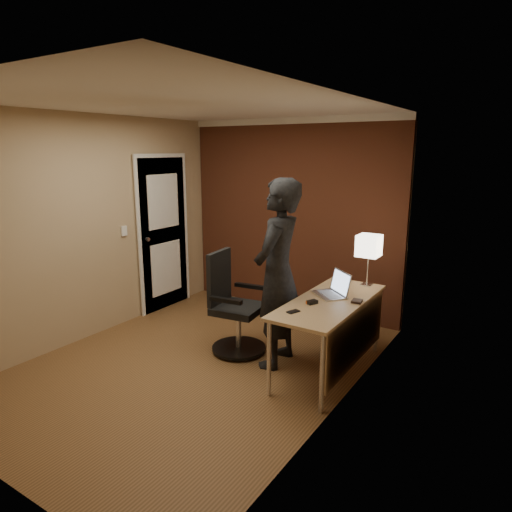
% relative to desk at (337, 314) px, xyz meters
% --- Properties ---
extents(room, '(4.00, 4.00, 4.00)m').
position_rel_desk_xyz_m(room, '(-1.53, 1.00, 0.77)').
color(room, brown).
rests_on(room, ground).
extents(desk, '(0.60, 1.50, 0.73)m').
position_rel_desk_xyz_m(desk, '(0.00, 0.00, 0.00)').
color(desk, tan).
rests_on(desk, ground).
extents(desk_lamp, '(0.22, 0.22, 0.54)m').
position_rel_desk_xyz_m(desk_lamp, '(0.06, 0.64, 0.55)').
color(desk_lamp, silver).
rests_on(desk_lamp, desk).
extents(laptop, '(0.42, 0.41, 0.23)m').
position_rel_desk_xyz_m(laptop, '(-0.10, 0.17, 0.19)').
color(laptop, silver).
rests_on(laptop, desk).
extents(mouse, '(0.10, 0.12, 0.03)m').
position_rel_desk_xyz_m(mouse, '(-0.17, -0.19, 0.14)').
color(mouse, black).
rests_on(mouse, desk).
extents(phone, '(0.10, 0.13, 0.01)m').
position_rel_desk_xyz_m(phone, '(-0.21, -0.47, 0.13)').
color(phone, black).
rests_on(phone, desk).
extents(wallet, '(0.10, 0.12, 0.02)m').
position_rel_desk_xyz_m(wallet, '(0.16, 0.08, 0.14)').
color(wallet, black).
rests_on(wallet, desk).
extents(office_chair, '(0.57, 0.62, 1.06)m').
position_rel_desk_xyz_m(office_chair, '(-1.12, -0.11, -0.13)').
color(office_chair, black).
rests_on(office_chair, ground).
extents(person, '(0.53, 0.73, 1.86)m').
position_rel_desk_xyz_m(person, '(-0.59, -0.10, 0.33)').
color(person, black).
rests_on(person, ground).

